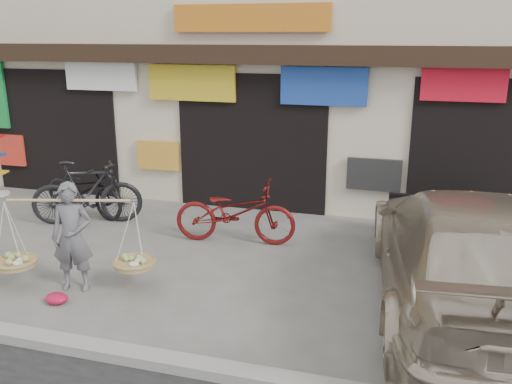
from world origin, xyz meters
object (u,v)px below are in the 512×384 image
(bike_1, at_px, (87,192))
(suv, at_px, (468,252))
(street_vendor, at_px, (73,242))
(bike_0, at_px, (84,190))
(bike_2, at_px, (235,212))

(bike_1, height_order, suv, suv)
(street_vendor, height_order, bike_0, street_vendor)
(street_vendor, relative_size, bike_2, 1.05)
(bike_1, distance_m, bike_2, 2.95)
(street_vendor, distance_m, bike_1, 2.80)
(bike_2, distance_m, suv, 3.82)
(street_vendor, xyz_separation_m, bike_2, (1.58, 2.28, -0.16))
(street_vendor, relative_size, bike_1, 1.07)
(bike_2, bearing_deg, bike_1, 79.88)
(suv, bearing_deg, bike_2, -27.15)
(bike_0, bearing_deg, street_vendor, -135.16)
(bike_2, xyz_separation_m, suv, (3.54, -1.43, 0.25))
(street_vendor, bearing_deg, bike_1, 103.91)
(bike_1, relative_size, suv, 0.36)
(bike_1, bearing_deg, suv, -127.24)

